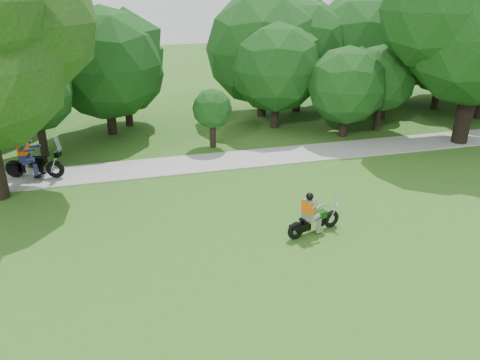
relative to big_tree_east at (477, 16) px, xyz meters
name	(u,v)px	position (x,y,z in m)	size (l,w,h in m)	color
ground	(330,247)	(-10.46, -7.87, -6.03)	(100.00, 100.00, 0.00)	#365E1B
walkway	(256,158)	(-10.46, 0.13, -6.00)	(60.00, 2.20, 0.06)	gray
tree_line	(264,55)	(-7.99, 6.85, -2.43)	(39.95, 11.73, 7.33)	black
big_tree_east	(477,16)	(0.00, 0.00, 0.00)	(9.07, 6.89, 10.46)	black
chopper_motorcycle	(312,219)	(-10.71, -6.92, -5.48)	(2.05, 0.93, 1.49)	black
touring_motorcycle	(30,162)	(-20.02, 0.24, -5.30)	(2.40, 1.20, 1.86)	black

